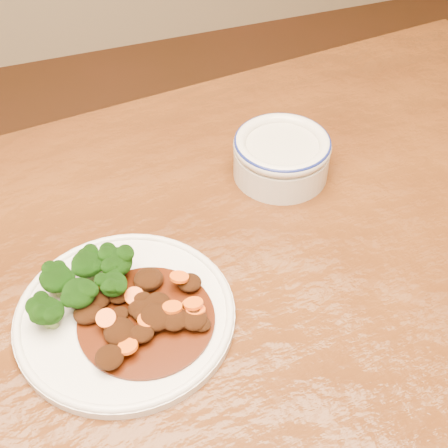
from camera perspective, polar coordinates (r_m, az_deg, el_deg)
name	(u,v)px	position (r m, az deg, el deg)	size (l,w,h in m)	color
dining_table	(186,369)	(0.77, -3.45, -13.08)	(1.59, 1.06, 0.75)	#592D0F
dinner_plate	(125,315)	(0.71, -9.03, -8.20)	(0.25, 0.25, 0.02)	white
broccoli_florets	(80,284)	(0.71, -13.03, -5.34)	(0.12, 0.09, 0.04)	olive
mince_stew	(146,313)	(0.69, -7.18, -8.09)	(0.15, 0.15, 0.03)	#3F1706
dip_bowl	(282,155)	(0.87, 5.28, 6.32)	(0.13, 0.13, 0.06)	beige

